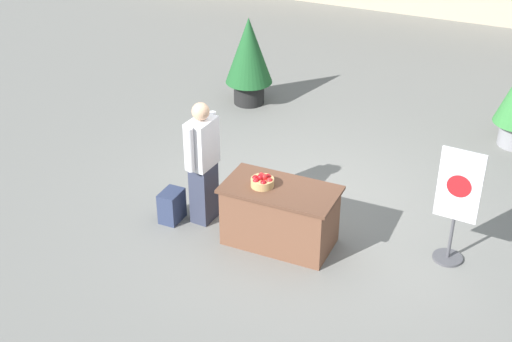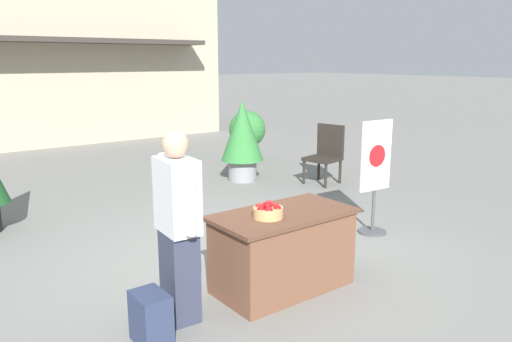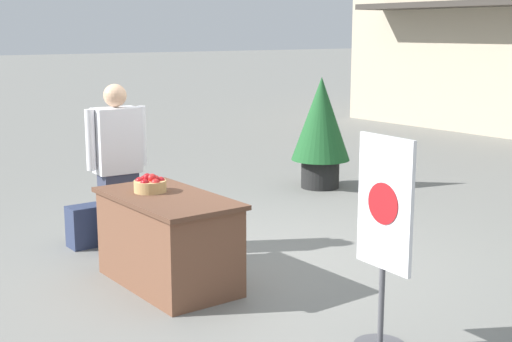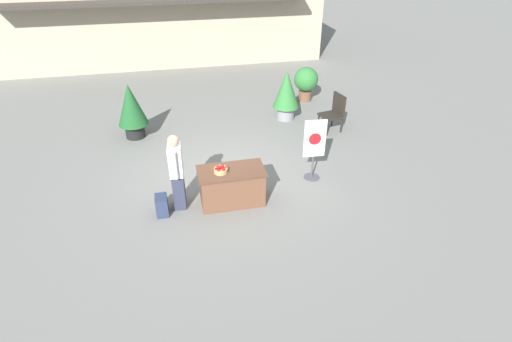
{
  "view_description": "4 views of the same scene",
  "coord_description": "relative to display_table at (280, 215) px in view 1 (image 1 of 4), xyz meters",
  "views": [
    {
      "loc": [
        2.77,
        -7.6,
        5.2
      ],
      "look_at": [
        -0.28,
        -0.93,
        0.97
      ],
      "focal_mm": 50.0,
      "sensor_mm": 36.0,
      "label": 1
    },
    {
      "loc": [
        -2.95,
        -4.38,
        2.22
      ],
      "look_at": [
        0.34,
        -0.04,
        1.0
      ],
      "focal_mm": 35.0,
      "sensor_mm": 36.0,
      "label": 2
    },
    {
      "loc": [
        5.15,
        -3.78,
        2.15
      ],
      "look_at": [
        0.24,
        -0.11,
        0.94
      ],
      "focal_mm": 50.0,
      "sensor_mm": 36.0,
      "label": 3
    },
    {
      "loc": [
        -1.0,
        -7.79,
        5.05
      ],
      "look_at": [
        0.56,
        -0.82,
        0.65
      ],
      "focal_mm": 28.0,
      "sensor_mm": 36.0,
      "label": 4
    }
  ],
  "objects": [
    {
      "name": "person_visitor",
      "position": [
        -1.09,
        0.08,
        0.45
      ],
      "size": [
        0.29,
        0.61,
        1.66
      ],
      "rotation": [
        0.0,
        0.0,
        -0.07
      ],
      "color": "#33384C",
      "rests_on": "ground_plane"
    },
    {
      "name": "display_table",
      "position": [
        0.0,
        0.0,
        0.0
      ],
      "size": [
        1.39,
        0.75,
        0.78
      ],
      "color": "brown",
      "rests_on": "ground_plane"
    },
    {
      "name": "potted_plant_far_right",
      "position": [
        -2.12,
        3.63,
        0.47
      ],
      "size": [
        0.81,
        0.81,
        1.54
      ],
      "color": "black",
      "rests_on": "ground_plane"
    },
    {
      "name": "poster_board",
      "position": [
        1.98,
        0.52,
        0.39
      ],
      "size": [
        0.5,
        0.36,
        1.48
      ],
      "rotation": [
        0.0,
        0.0,
        -1.64
      ],
      "color": "#4C4C51",
      "rests_on": "ground_plane"
    },
    {
      "name": "ground_plane",
      "position": [
        -0.02,
        0.88,
        -0.39
      ],
      "size": [
        120.0,
        120.0,
        0.0
      ],
      "primitive_type": "plane",
      "color": "slate"
    },
    {
      "name": "backpack",
      "position": [
        -1.47,
        -0.12,
        -0.18
      ],
      "size": [
        0.24,
        0.34,
        0.42
      ],
      "color": "#2D3856",
      "rests_on": "ground_plane"
    },
    {
      "name": "apple_basket",
      "position": [
        -0.22,
        -0.04,
        0.46
      ],
      "size": [
        0.28,
        0.28,
        0.16
      ],
      "color": "tan",
      "rests_on": "display_table"
    }
  ]
}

